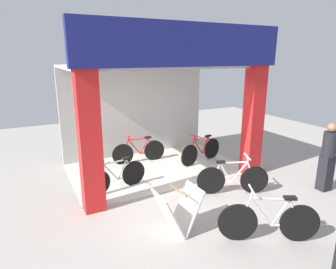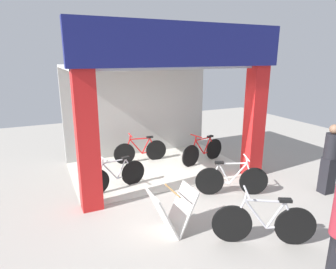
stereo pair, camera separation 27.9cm
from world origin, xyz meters
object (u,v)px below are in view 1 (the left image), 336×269
bicycle_inside_2 (117,177)px  sandwich_board_sign (178,211)px  bicycle_inside_0 (139,151)px  bicycle_parked_0 (232,179)px  pedestrian_1 (328,157)px  bicycle_inside_1 (201,151)px  bicycle_parked_1 (269,221)px

bicycle_inside_2 → sandwich_board_sign: size_ratio=1.84×
bicycle_inside_0 → sandwich_board_sign: size_ratio=1.90×
bicycle_parked_0 → pedestrian_1: pedestrian_1 is taller
bicycle_inside_0 → bicycle_inside_2: (-1.14, -1.48, -0.01)m
bicycle_inside_1 → bicycle_inside_2: size_ratio=1.03×
bicycle_parked_1 → pedestrian_1: 2.78m
bicycle_parked_1 → pedestrian_1: bearing=17.9°
bicycle_inside_1 → sandwich_board_sign: 3.60m
bicycle_parked_0 → pedestrian_1: (2.02, -0.82, 0.45)m
bicycle_inside_0 → bicycle_parked_0: 3.04m
bicycle_inside_2 → sandwich_board_sign: 2.14m
bicycle_inside_1 → bicycle_parked_0: bearing=-103.5°
bicycle_inside_2 → sandwich_board_sign: (0.45, -2.09, 0.07)m
bicycle_inside_1 → bicycle_inside_2: (-2.76, -0.67, -0.01)m
bicycle_inside_1 → pedestrian_1: bearing=-61.4°
sandwich_board_sign → pedestrian_1: (3.85, -0.06, 0.40)m
bicycle_inside_1 → pedestrian_1: size_ratio=0.97×
bicycle_parked_0 → bicycle_parked_1: (-0.59, -1.67, 0.01)m
sandwich_board_sign → bicycle_parked_1: bearing=-36.2°
bicycle_parked_0 → sandwich_board_sign: bearing=-157.4°
bicycle_inside_1 → bicycle_parked_0: (-0.48, -2.01, 0.01)m
bicycle_inside_0 → bicycle_inside_1: bicycle_inside_1 is taller
pedestrian_1 → bicycle_inside_0: bearing=131.0°
bicycle_inside_0 → bicycle_inside_1: bearing=-26.4°
bicycle_inside_1 → pedestrian_1: pedestrian_1 is taller
bicycle_inside_2 → sandwich_board_sign: bearing=-77.8°
bicycle_parked_0 → pedestrian_1: 2.23m
bicycle_inside_2 → bicycle_parked_1: bicycle_parked_1 is taller
bicycle_parked_1 → sandwich_board_sign: size_ratio=1.82×
bicycle_inside_0 → bicycle_parked_0: size_ratio=1.05×
bicycle_parked_0 → pedestrian_1: bearing=-22.1°
bicycle_inside_0 → bicycle_parked_1: 4.51m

